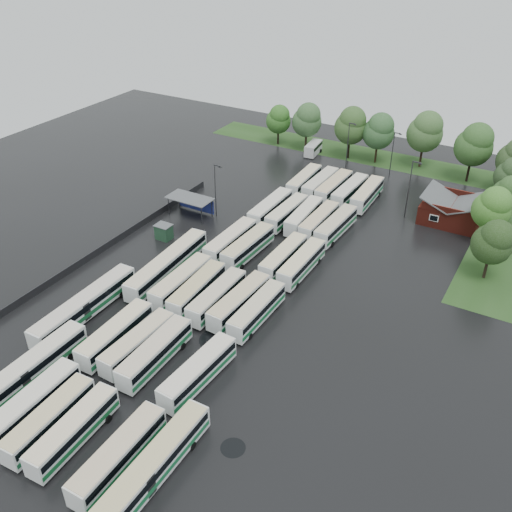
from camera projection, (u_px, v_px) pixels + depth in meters
The scene contains 58 objects.
ground at pixel (201, 306), 80.02m from camera, with size 160.00×160.00×0.00m, color black.
brick_building at pixel (451, 212), 100.31m from camera, with size 10.07×8.60×5.39m.
wash_shed at pixel (191, 200), 101.93m from camera, with size 8.20×4.20×3.58m.
utility_hut at pixel (164, 232), 95.46m from camera, with size 2.70×2.20×2.62m.
grass_strip_north at pixel (374, 157), 126.83m from camera, with size 80.00×10.00×0.01m, color #224317.
grass_strip_east at pixel (509, 235), 97.07m from camera, with size 10.00×50.00×0.01m, color #224317.
west_fence at pixel (119, 238), 95.00m from camera, with size 0.10×50.00×1.20m, color #2D2D30.
bus_r0c0 at pixel (33, 404), 61.98m from camera, with size 2.98×12.33×3.41m.
bus_r0c1 at pixel (49, 419), 60.24m from camera, with size 2.98×11.71×3.23m.
bus_r0c2 at pixel (74, 430), 59.00m from camera, with size 2.98×11.72×3.23m.
bus_r0c4 at pixel (119, 455), 56.27m from camera, with size 2.77×12.20×3.38m.
bus_r1c0 at pixel (116, 334), 71.98m from camera, with size 2.87×12.17×3.37m.
bus_r1c1 at pixel (138, 343), 70.63m from camera, with size 2.81×11.74×3.25m.
bus_r1c2 at pixel (155, 353), 69.04m from camera, with size 2.81×12.13×3.36m.
bus_r1c4 at pixel (198, 372), 66.27m from camera, with size 3.16×12.10×3.34m.
bus_r2c0 at pixel (181, 282), 81.94m from camera, with size 2.73×12.26×3.40m.
bus_r2c1 at pixel (197, 289), 80.39m from camera, with size 3.10×12.01×3.31m.
bus_r2c2 at pixel (217, 297), 78.91m from camera, with size 2.54×11.77×3.27m.
bus_r2c3 at pixel (239, 301), 77.89m from camera, with size 3.07×12.21×3.37m.
bus_r2c4 at pixel (257, 310), 76.34m from camera, with size 2.58×11.65×3.24m.
bus_r3c0 at pixel (231, 241), 91.79m from camera, with size 2.74×12.23×3.40m.
bus_r3c1 at pixel (248, 246), 90.38m from camera, with size 3.00×12.16×3.36m.
bus_r3c3 at pixel (284, 257), 87.78m from camera, with size 2.53×11.70×3.26m.
bus_r3c4 at pixel (302, 263), 86.17m from camera, with size 2.56×11.90×3.31m.
bus_r4c0 at pixel (270, 208), 101.62m from camera, with size 2.66×12.29×3.42m.
bus_r4c1 at pixel (287, 213), 100.34m from camera, with size 2.76×11.66×3.23m.
bus_r4c2 at pixel (304, 216), 99.20m from camera, with size 2.96×11.77×3.25m.
bus_r4c3 at pixel (319, 221), 97.65m from camera, with size 2.58×11.68×3.25m.
bus_r4c4 at pixel (336, 226), 96.22m from camera, with size 2.99×12.04×3.33m.
bus_r5c0 at pixel (304, 181), 111.78m from camera, with size 2.88×11.86×3.28m.
bus_r5c1 at pixel (320, 184), 110.62m from camera, with size 2.73×11.81×3.28m.
bus_r5c2 at pixel (334, 187), 109.23m from camera, with size 2.84×12.10×3.35m.
bus_r5c3 at pixel (350, 191), 107.80m from camera, with size 2.90×11.94×3.30m.
bus_r5c4 at pixel (367, 194), 106.54m from camera, with size 2.83×12.04×3.34m.
artic_bus_west_a at pixel (25, 373), 66.11m from camera, with size 2.66×17.61×3.26m.
artic_bus_west_b at pixel (167, 264), 85.88m from camera, with size 3.49×18.37×3.39m.
artic_bus_west_c at pixel (85, 306), 77.11m from camera, with size 2.81×18.06×3.34m.
artic_bus_east at pixel (147, 474), 54.44m from camera, with size 2.66×17.86×3.31m.
minibus at pixel (313, 148), 127.45m from camera, with size 2.86×6.29×2.66m.
tree_north_0 at pixel (279, 119), 130.37m from camera, with size 5.71×5.71×9.46m.
tree_north_1 at pixel (307, 120), 126.93m from camera, with size 6.65×6.65×11.01m.
tree_north_2 at pixel (351, 125), 122.35m from camera, with size 7.09×7.09×11.75m.
tree_north_3 at pixel (379, 131), 120.41m from camera, with size 6.76×6.76×11.20m.
tree_north_4 at pixel (426, 131), 117.96m from camera, with size 7.46×7.46×12.36m.
tree_north_5 at pixel (475, 144), 111.51m from camera, with size 7.51×7.51×12.43m.
tree_east_0 at pixel (494, 242), 82.64m from camera, with size 6.01×6.01×9.96m.
tree_east_1 at pixel (493, 207), 91.38m from camera, with size 6.24×6.24×10.33m.
tree_east_2 at pixel (509, 193), 97.23m from camera, with size 5.64×5.64×9.35m.
tree_east_3 at pixel (511, 175), 103.47m from camera, with size 5.81×5.81×9.62m.
lamp_post_ne at pixel (410, 185), 99.42m from camera, with size 1.66×0.32×10.79m.
lamp_post_nw at pixel (216, 187), 100.22m from camera, with size 1.52×0.30×9.87m.
lamp_post_back_w at pixel (348, 143), 117.99m from camera, with size 1.57×0.31×10.17m.
lamp_post_back_e at pixel (393, 152), 114.70m from camera, with size 1.48×0.29×9.60m.
puddle_0 at pixel (85, 413), 63.33m from camera, with size 4.90×4.90×0.01m, color black.
puddle_1 at pixel (159, 441), 60.02m from camera, with size 2.61×2.61×0.01m, color black.
puddle_2 at pixel (159, 290), 83.34m from camera, with size 7.85×7.85×0.01m, color black.
puddle_3 at pixel (218, 340), 73.90m from camera, with size 5.10×5.10×0.01m, color black.
puddle_4 at pixel (233, 448), 59.28m from camera, with size 2.68×2.68×0.01m, color black.
Camera 1 is at (38.77, -51.75, 48.29)m, focal length 40.00 mm.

